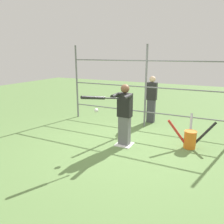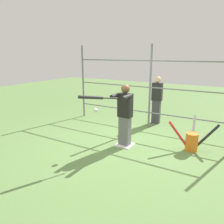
{
  "view_description": "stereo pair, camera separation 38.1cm",
  "coord_description": "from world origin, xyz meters",
  "px_view_note": "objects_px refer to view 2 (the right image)",
  "views": [
    {
      "loc": [
        -1.94,
        4.66,
        2.18
      ],
      "look_at": [
        0.23,
        0.23,
        0.87
      ],
      "focal_mm": 35.0,
      "sensor_mm": 36.0,
      "label": 1
    },
    {
      "loc": [
        -2.28,
        4.48,
        2.18
      ],
      "look_at": [
        0.23,
        0.23,
        0.87
      ],
      "focal_mm": 35.0,
      "sensor_mm": 36.0,
      "label": 2
    }
  ],
  "objects_px": {
    "batter": "(125,114)",
    "bat_bucket": "(192,140)",
    "softball_in_flight": "(96,110)",
    "baseball_bat_swinging": "(94,98)",
    "bystander_behind_fence": "(157,99)"
  },
  "relations": [
    {
      "from": "baseball_bat_swinging",
      "to": "bat_bucket",
      "type": "xyz_separation_m",
      "value": [
        -1.73,
        -1.43,
        -1.08
      ]
    },
    {
      "from": "softball_in_flight",
      "to": "bystander_behind_fence",
      "type": "xyz_separation_m",
      "value": [
        -0.51,
        -2.67,
        -0.17
      ]
    },
    {
      "from": "softball_in_flight",
      "to": "batter",
      "type": "bearing_deg",
      "value": -129.5
    },
    {
      "from": "softball_in_flight",
      "to": "bystander_behind_fence",
      "type": "bearing_deg",
      "value": -100.82
    },
    {
      "from": "baseball_bat_swinging",
      "to": "softball_in_flight",
      "type": "distance_m",
      "value": 0.53
    },
    {
      "from": "bat_bucket",
      "to": "bystander_behind_fence",
      "type": "distance_m",
      "value": 2.19
    },
    {
      "from": "batter",
      "to": "baseball_bat_swinging",
      "type": "relative_size",
      "value": 1.78
    },
    {
      "from": "softball_in_flight",
      "to": "bystander_behind_fence",
      "type": "relative_size",
      "value": 0.06
    },
    {
      "from": "baseball_bat_swinging",
      "to": "bystander_behind_fence",
      "type": "relative_size",
      "value": 0.56
    },
    {
      "from": "batter",
      "to": "bat_bucket",
      "type": "xyz_separation_m",
      "value": [
        -1.48,
        -0.55,
        -0.57
      ]
    },
    {
      "from": "batter",
      "to": "baseball_bat_swinging",
      "type": "bearing_deg",
      "value": 74.05
    },
    {
      "from": "batter",
      "to": "baseball_bat_swinging",
      "type": "xyz_separation_m",
      "value": [
        0.25,
        0.88,
        0.51
      ]
    },
    {
      "from": "bystander_behind_fence",
      "to": "softball_in_flight",
      "type": "bearing_deg",
      "value": 79.18
    },
    {
      "from": "batter",
      "to": "bystander_behind_fence",
      "type": "bearing_deg",
      "value": -91.46
    },
    {
      "from": "bystander_behind_fence",
      "to": "bat_bucket",
      "type": "bearing_deg",
      "value": 132.3
    }
  ]
}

